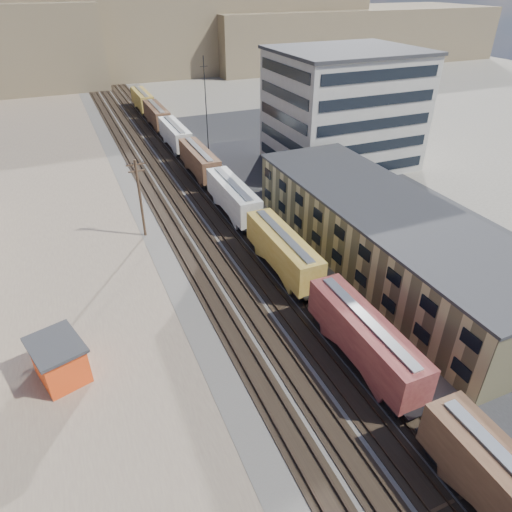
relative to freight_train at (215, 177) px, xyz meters
name	(u,v)px	position (x,y,z in m)	size (l,w,h in m)	color
ballast_bed	(192,200)	(-3.80, -0.56, -2.76)	(18.00, 200.00, 0.06)	#4C4742
dirt_yard	(49,262)	(-23.80, -10.56, -2.78)	(24.00, 180.00, 0.03)	#725D4E
asphalt_lot	(378,215)	(18.20, -15.56, -2.77)	(26.00, 120.00, 0.04)	#232326
rail_tracks	(189,200)	(-4.35, -0.56, -2.68)	(11.40, 200.00, 0.24)	black
freight_train	(215,177)	(0.00, 0.00, 0.00)	(3.00, 119.74, 4.46)	black
warehouse	(385,234)	(11.18, -25.56, 0.86)	(12.40, 40.40, 7.25)	tan
office_tower	(343,109)	(24.15, 4.39, 6.47)	(22.60, 18.60, 18.45)	#9E998E
utility_pole_north	(140,197)	(-12.30, -8.56, 2.50)	(2.20, 0.32, 10.00)	#382619
radio_mast	(207,116)	(2.20, 9.44, 6.33)	(1.20, 0.16, 18.00)	black
hills_north	(89,24)	(-3.63, 117.36, 11.31)	(265.00, 80.00, 32.00)	brown
maintenance_shed	(59,360)	(-23.37, -29.68, -0.99)	(4.96, 5.69, 3.53)	#E44315
parked_car_blue	(318,162)	(19.95, 3.98, -1.95)	(2.81, 6.09, 1.69)	navy
parked_car_far	(329,145)	(26.52, 11.41, -1.99)	(1.89, 4.71, 1.60)	white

